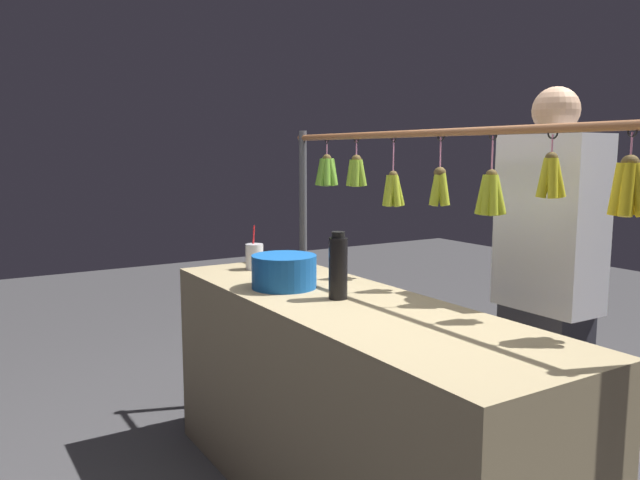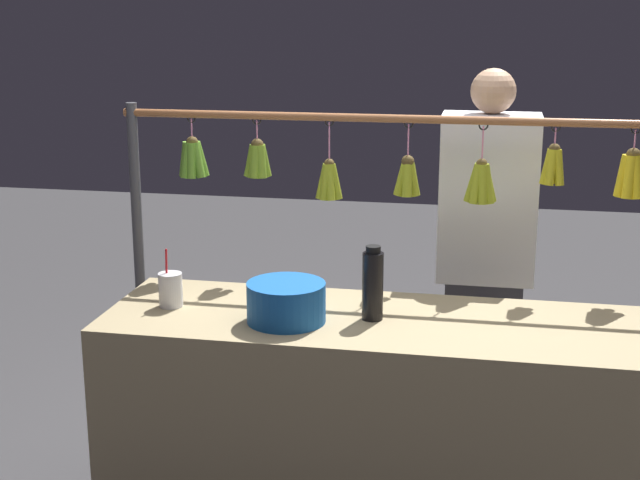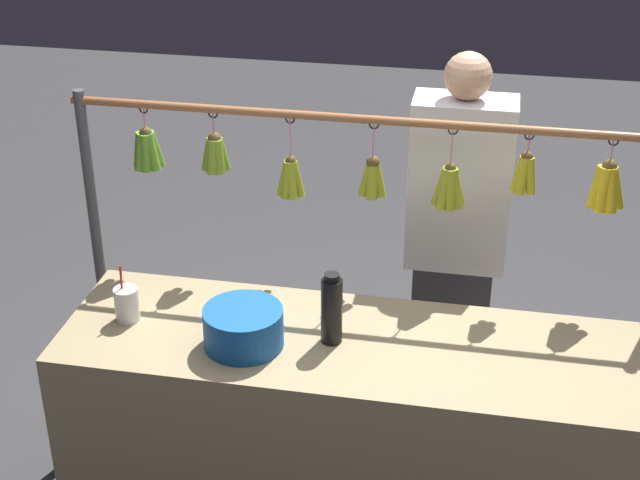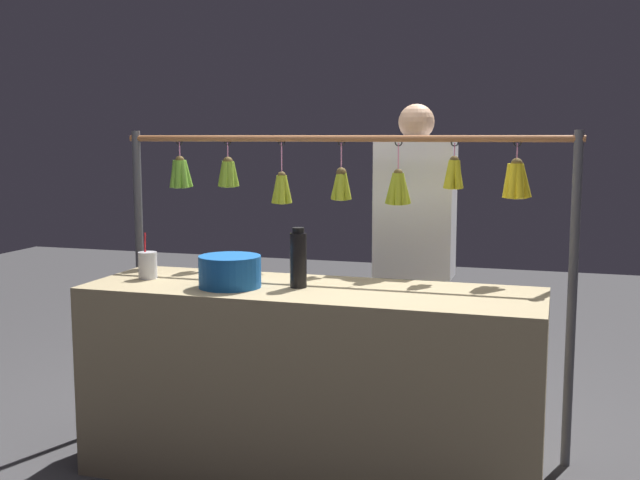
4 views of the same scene
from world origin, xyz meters
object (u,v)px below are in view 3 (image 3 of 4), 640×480
Objects in this scene: blue_bucket at (243,328)px; drink_cup at (127,304)px; water_bottle at (332,309)px; vendor_person at (455,254)px.

drink_cup is at bearing -10.10° from blue_bucket.
water_bottle is 0.76m from drink_cup.
drink_cup is (0.46, -0.08, -0.01)m from blue_bucket.
vendor_person is (-0.38, -0.78, -0.16)m from water_bottle.
vendor_person reaches higher than blue_bucket.
vendor_person is at bearing -128.21° from blue_bucket.
vendor_person reaches higher than water_bottle.
drink_cup is at bearing 34.44° from vendor_person.
water_bottle is 0.88m from vendor_person.
drink_cup is at bearing 0.10° from water_bottle.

